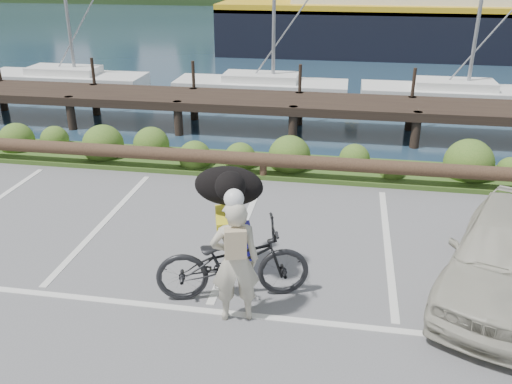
% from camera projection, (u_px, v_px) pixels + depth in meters
% --- Properties ---
extents(ground, '(72.00, 72.00, 0.00)m').
position_uv_depth(ground, '(214.00, 295.00, 7.98)').
color(ground, '#5C5C5F').
extents(vegetation_strip, '(34.00, 1.60, 0.10)m').
position_uv_depth(vegetation_strip, '(268.00, 166.00, 12.74)').
color(vegetation_strip, '#3D5B21').
rests_on(vegetation_strip, ground).
extents(log_rail, '(32.00, 0.30, 0.60)m').
position_uv_depth(log_rail, '(263.00, 179.00, 12.13)').
color(log_rail, '#443021').
rests_on(log_rail, ground).
extents(bicycle, '(2.33, 1.34, 1.16)m').
position_uv_depth(bicycle, '(233.00, 261.00, 7.74)').
color(bicycle, black).
rests_on(bicycle, ground).
extents(cyclist, '(0.74, 0.59, 1.78)m').
position_uv_depth(cyclist, '(235.00, 261.00, 7.14)').
color(cyclist, '#BDB6A0').
rests_on(cyclist, ground).
extents(dog, '(0.77, 1.14, 0.60)m').
position_uv_depth(dog, '(229.00, 186.00, 8.03)').
color(dog, black).
rests_on(dog, bicycle).
extents(parked_car, '(2.94, 4.22, 1.33)m').
position_uv_depth(parked_car, '(511.00, 254.00, 7.76)').
color(parked_car, '#B8B5A2').
rests_on(parked_car, ground).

